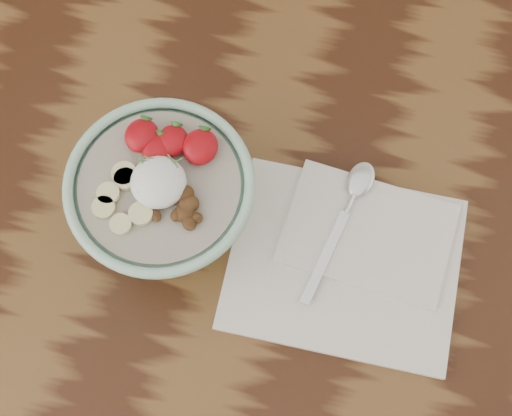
{
  "coord_description": "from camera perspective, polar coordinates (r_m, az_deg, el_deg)",
  "views": [
    {
      "loc": [
        -3.15,
        -24.92,
        155.0
      ],
      "look_at": [
        -8.5,
        -1.91,
        86.84
      ],
      "focal_mm": 50.0,
      "sensor_mm": 36.0,
      "label": 1
    }
  ],
  "objects": [
    {
      "name": "table",
      "position": [
        0.93,
        5.4,
        -4.32
      ],
      "size": [
        160.0,
        90.0,
        75.0
      ],
      "color": "#351A0D",
      "rests_on": "ground"
    },
    {
      "name": "breakfast_bowl",
      "position": [
        0.78,
        -7.37,
        0.85
      ],
      "size": [
        20.1,
        20.1,
        13.56
      ],
      "rotation": [
        0.0,
        0.0,
        -0.02
      ],
      "color": "#9DD4B7",
      "rests_on": "table"
    },
    {
      "name": "spoon",
      "position": [
        0.84,
        7.68,
        0.76
      ],
      "size": [
        6.05,
        18.7,
        0.98
      ],
      "rotation": [
        0.0,
        0.0,
        -0.21
      ],
      "color": "silver",
      "rests_on": "napkin"
    },
    {
      "name": "napkin",
      "position": [
        0.83,
        7.43,
        -3.93
      ],
      "size": [
        26.28,
        22.02,
        1.6
      ],
      "rotation": [
        0.0,
        0.0,
        0.01
      ],
      "color": "white",
      "rests_on": "table"
    }
  ]
}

